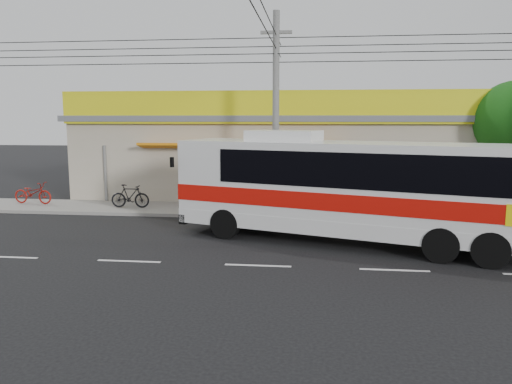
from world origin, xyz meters
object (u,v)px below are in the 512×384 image
coach_bus (361,185)px  motorbike_red (33,193)px  utility_pole (276,49)px  motorbike_dark (130,196)px

coach_bus → motorbike_red: size_ratio=6.33×
coach_bus → utility_pole: size_ratio=0.38×
motorbike_dark → coach_bus: bearing=-118.3°
coach_bus → motorbike_dark: coach_bus is taller
motorbike_red → motorbike_dark: motorbike_dark is taller
motorbike_red → motorbike_dark: 5.26m
motorbike_red → motorbike_dark: size_ratio=1.11×
coach_bus → utility_pole: bearing=146.3°
motorbike_red → utility_pole: size_ratio=0.06×
coach_bus → motorbike_dark: size_ratio=7.00×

